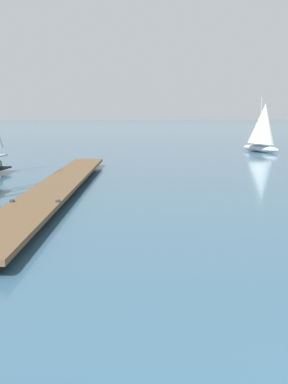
{
  "coord_description": "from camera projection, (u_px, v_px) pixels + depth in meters",
  "views": [
    {
      "loc": [
        -3.12,
        -2.71,
        3.57
      ],
      "look_at": [
        -2.07,
        9.87,
        1.4
      ],
      "focal_mm": 44.0,
      "sensor_mm": 36.0,
      "label": 1
    }
  ],
  "objects": [
    {
      "name": "floating_dock",
      "position": [
        58.0,
        185.0,
        20.66
      ],
      "size": [
        3.79,
        21.84,
        0.53
      ],
      "color": "brown",
      "rests_on": "ground"
    },
    {
      "name": "distant_sailboat",
      "position": [
        263.0,
        127.0,
        41.5
      ],
      "size": [
        3.37,
        4.8,
        4.79
      ],
      "color": "silver",
      "rests_on": "ground"
    }
  ]
}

